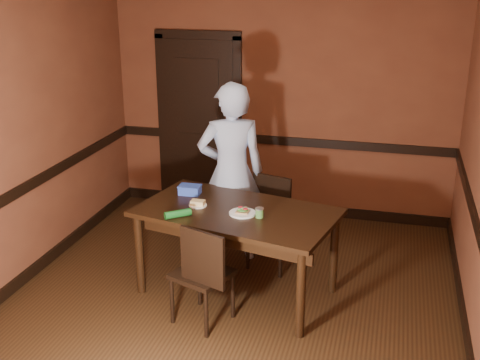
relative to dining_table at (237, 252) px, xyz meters
The scene contains 20 objects.
floor 0.46m from the dining_table, 90.53° to the right, with size 4.00×4.50×0.01m, color black.
wall_back 2.23m from the dining_table, 90.06° to the left, with size 4.00×0.02×2.70m, color brown.
wall_front 2.65m from the dining_table, 90.05° to the right, with size 4.00×0.02×2.70m, color brown.
wall_left 2.23m from the dining_table, behind, with size 0.02×4.50×2.70m, color brown.
dado_back 2.07m from the dining_table, 90.06° to the left, with size 4.00×0.03×0.10m, color black.
dado_left 2.06m from the dining_table, behind, with size 0.03×4.50×0.10m, color black.
dado_right 2.06m from the dining_table, ahead, with size 0.03×4.50×0.10m, color black.
baseboard_back 2.04m from the dining_table, 90.06° to the left, with size 4.00×0.03×0.12m, color black.
baseboard_left 2.03m from the dining_table, behind, with size 0.03×4.50×0.12m, color black.
baseboard_right 2.03m from the dining_table, ahead, with size 0.03×4.50×0.12m, color black.
door 2.33m from the dining_table, 116.73° to the left, with size 1.05×0.07×2.20m.
dining_table is the anchor object (origin of this frame).
chair_far 0.62m from the dining_table, 70.46° to the left, with size 0.42×0.42×0.89m, color black, non-canonical shape.
chair_near 0.56m from the dining_table, 106.02° to the right, with size 0.42×0.42×0.91m, color black, non-canonical shape.
person 0.89m from the dining_table, 109.28° to the left, with size 0.66×0.44×1.82m, color #ACC2E3.
sandwich_plate 0.43m from the dining_table, 44.30° to the right, with size 0.24×0.24×0.06m.
sauce_jar 0.52m from the dining_table, 24.53° to the right, with size 0.07×0.07×0.09m.
cheese_saucer 0.56m from the dining_table, behind, with size 0.16×0.16×0.05m.
food_tub 0.75m from the dining_table, 152.73° to the left, with size 0.21×0.15×0.09m.
wrapped_veg 0.69m from the dining_table, 147.86° to the right, with size 0.06×0.06×0.23m, color #15531B.
Camera 1 is at (1.28, -4.51, 2.82)m, focal length 45.00 mm.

